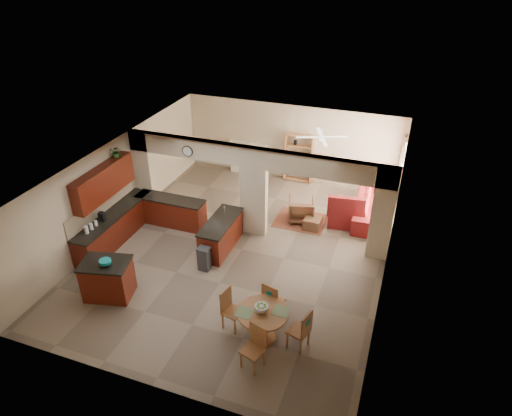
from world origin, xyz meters
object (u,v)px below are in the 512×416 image
(sofa, at_px, (373,206))
(armchair, at_px, (301,209))
(kitchen_island, at_px, (108,279))
(dining_table, at_px, (263,321))

(sofa, bearing_deg, armchair, 111.42)
(sofa, bearing_deg, kitchen_island, 134.27)
(dining_table, xyz_separation_m, armchair, (-0.50, 5.20, -0.15))
(sofa, xyz_separation_m, armchair, (-2.13, -0.94, -0.03))
(dining_table, bearing_deg, kitchen_island, 179.01)
(kitchen_island, bearing_deg, sofa, 33.10)
(kitchen_island, height_order, dining_table, kitchen_island)
(sofa, bearing_deg, dining_table, 162.76)
(kitchen_island, xyz_separation_m, armchair, (3.59, 5.13, -0.14))
(dining_table, height_order, sofa, sofa)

